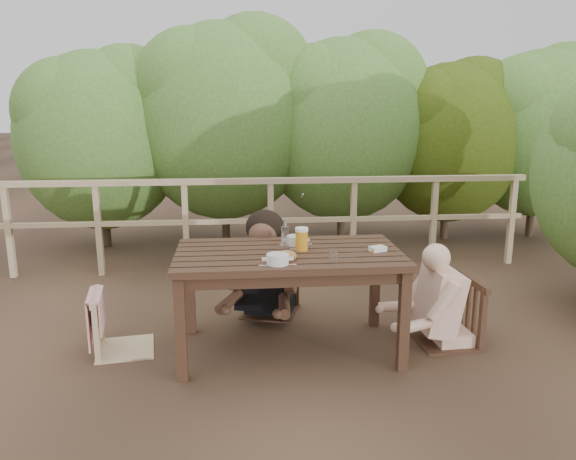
{
  "coord_description": "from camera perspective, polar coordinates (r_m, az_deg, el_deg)",
  "views": [
    {
      "loc": [
        -0.37,
        -3.78,
        1.8
      ],
      "look_at": [
        0.0,
        0.05,
        0.9
      ],
      "focal_mm": 34.48,
      "sensor_mm": 36.0,
      "label": 1
    }
  ],
  "objects": [
    {
      "name": "chair_left",
      "position": [
        4.21,
        -16.79,
        -6.43
      ],
      "size": [
        0.48,
        0.48,
        0.86
      ],
      "primitive_type": "cube",
      "rotation": [
        0.0,
        0.0,
        1.72
      ],
      "color": "tan",
      "rests_on": "ground"
    },
    {
      "name": "beer_glass",
      "position": [
        3.95,
        1.42,
        -1.04
      ],
      "size": [
        0.09,
        0.09,
        0.18
      ],
      "primitive_type": "cylinder",
      "color": "orange",
      "rests_on": "table"
    },
    {
      "name": "bread_roll",
      "position": [
        3.72,
        -0.14,
        -2.72
      ],
      "size": [
        0.14,
        0.1,
        0.08
      ],
      "primitive_type": "ellipsoid",
      "color": "#AC7D3C",
      "rests_on": "table"
    },
    {
      "name": "hedge_row",
      "position": [
        7.02,
        0.83,
        13.98
      ],
      "size": [
        6.6,
        1.6,
        3.8
      ],
      "primitive_type": null,
      "color": "#466D2B",
      "rests_on": "ground"
    },
    {
      "name": "chair_far",
      "position": [
        4.73,
        -1.85,
        -3.34
      ],
      "size": [
        0.56,
        0.56,
        0.91
      ],
      "primitive_type": "cube",
      "rotation": [
        0.0,
        0.0,
        -0.29
      ],
      "color": "#362116",
      "rests_on": "ground"
    },
    {
      "name": "woman",
      "position": [
        4.68,
        -1.88,
        -0.23
      ],
      "size": [
        0.75,
        0.84,
        1.43
      ],
      "primitive_type": null,
      "rotation": [
        0.0,
        0.0,
        2.86
      ],
      "color": "black",
      "rests_on": "ground"
    },
    {
      "name": "soup_near",
      "position": [
        3.62,
        -1.07,
        -3.13
      ],
      "size": [
        0.25,
        0.25,
        0.08
      ],
      "primitive_type": "cylinder",
      "color": "silver",
      "rests_on": "table"
    },
    {
      "name": "chair_right",
      "position": [
        4.33,
        16.19,
        -5.32
      ],
      "size": [
        0.49,
        0.49,
        0.93
      ],
      "primitive_type": "cube",
      "rotation": [
        0.0,
        0.0,
        -1.52
      ],
      "color": "#362116",
      "rests_on": "ground"
    },
    {
      "name": "table",
      "position": [
        4.05,
        0.07,
        -7.47
      ],
      "size": [
        1.6,
        0.9,
        0.74
      ],
      "primitive_type": "cube",
      "color": "#362116",
      "rests_on": "ground"
    },
    {
      "name": "soup_far",
      "position": [
        4.11,
        0.81,
        -1.16
      ],
      "size": [
        0.24,
        0.24,
        0.08
      ],
      "primitive_type": "cylinder",
      "color": "silver",
      "rests_on": "table"
    },
    {
      "name": "bottle",
      "position": [
        3.97,
        -0.32,
        -0.61
      ],
      "size": [
        0.05,
        0.05,
        0.23
      ],
      "primitive_type": "cylinder",
      "color": "silver",
      "rests_on": "table"
    },
    {
      "name": "ground",
      "position": [
        4.2,
        0.07,
        -12.21
      ],
      "size": [
        60.0,
        60.0,
        0.0
      ],
      "primitive_type": "plane",
      "color": "brown",
      "rests_on": "ground"
    },
    {
      "name": "tumbler",
      "position": [
        3.7,
        4.65,
        -2.87
      ],
      "size": [
        0.07,
        0.07,
        0.08
      ],
      "primitive_type": "cylinder",
      "color": "silver",
      "rests_on": "table"
    },
    {
      "name": "diner_right",
      "position": [
        4.29,
        16.71,
        -3.1
      ],
      "size": [
        0.66,
        0.55,
        1.28
      ],
      "primitive_type": null,
      "rotation": [
        0.0,
        0.0,
        1.62
      ],
      "color": "beige",
      "rests_on": "ground"
    },
    {
      "name": "butter_tub",
      "position": [
        3.99,
        9.24,
        -2.03
      ],
      "size": [
        0.13,
        0.12,
        0.05
      ],
      "primitive_type": "cube",
      "rotation": [
        0.0,
        0.0,
        0.35
      ],
      "color": "white",
      "rests_on": "table"
    },
    {
      "name": "railing",
      "position": [
        5.93,
        -1.79,
        0.55
      ],
      "size": [
        5.6,
        0.1,
        1.01
      ],
      "primitive_type": "cube",
      "color": "tan",
      "rests_on": "ground"
    }
  ]
}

